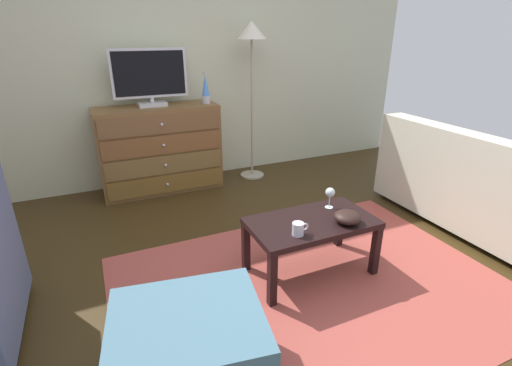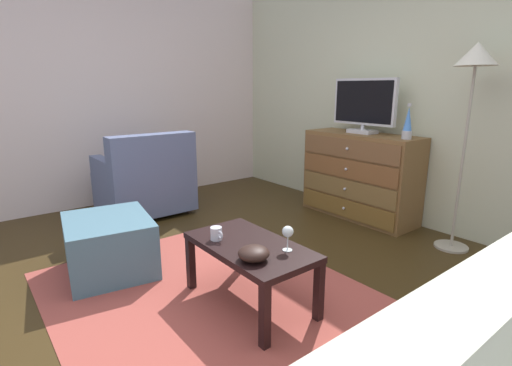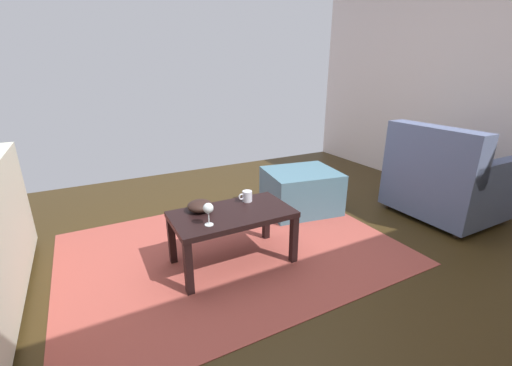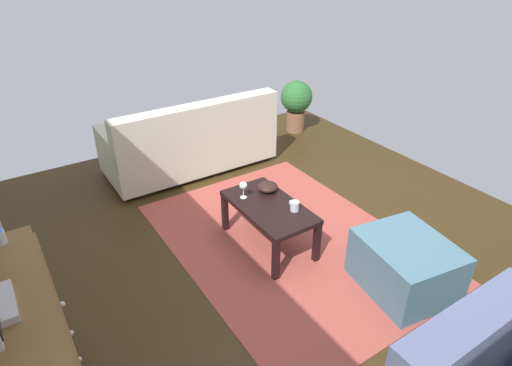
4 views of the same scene
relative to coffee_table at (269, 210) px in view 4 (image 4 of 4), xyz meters
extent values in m
cube|color=#382912|center=(-0.27, 0.03, -0.38)|extent=(5.79, 5.02, 0.05)
cube|color=#A5483E|center=(-0.07, -0.17, -0.36)|extent=(2.60, 1.90, 0.01)
cube|color=brown|center=(-0.65, 1.76, -0.01)|extent=(1.19, 0.02, 0.19)
sphere|color=silver|center=(-0.65, 1.75, -0.01)|extent=(0.03, 0.03, 0.03)
cube|color=brown|center=(-0.65, 1.76, 0.20)|extent=(1.19, 0.02, 0.19)
sphere|color=silver|center=(-0.65, 1.75, 0.20)|extent=(0.03, 0.03, 0.03)
cube|color=brown|center=(-0.65, 1.76, 0.41)|extent=(1.19, 0.02, 0.19)
sphere|color=silver|center=(-0.65, 1.75, 0.41)|extent=(0.03, 0.03, 0.03)
cube|color=black|center=(-0.41, 0.21, -0.17)|extent=(0.05, 0.05, 0.38)
cube|color=black|center=(0.41, 0.21, -0.17)|extent=(0.05, 0.05, 0.38)
cube|color=black|center=(-0.41, -0.21, -0.17)|extent=(0.05, 0.05, 0.38)
cube|color=black|center=(0.41, -0.21, -0.17)|extent=(0.05, 0.05, 0.38)
cube|color=black|center=(0.00, 0.00, 0.04)|extent=(0.87, 0.48, 0.04)
cylinder|color=silver|center=(0.22, 0.12, 0.06)|extent=(0.06, 0.06, 0.00)
cylinder|color=silver|center=(0.22, 0.12, 0.11)|extent=(0.01, 0.01, 0.09)
sphere|color=silver|center=(0.22, 0.12, 0.18)|extent=(0.07, 0.07, 0.07)
cylinder|color=silver|center=(-0.19, -0.13, 0.10)|extent=(0.08, 0.08, 0.08)
torus|color=silver|center=(-0.14, -0.13, 0.10)|extent=(0.05, 0.01, 0.05)
ellipsoid|color=black|center=(0.20, -0.12, 0.10)|extent=(0.18, 0.18, 0.08)
cylinder|color=#332319|center=(2.12, -0.97, -0.33)|extent=(0.05, 0.05, 0.05)
cylinder|color=#332319|center=(2.12, 0.80, -0.33)|extent=(0.05, 0.05, 0.05)
cylinder|color=#332319|center=(1.43, -0.97, -0.33)|extent=(0.05, 0.05, 0.05)
cylinder|color=#332319|center=(1.43, 0.80, -0.33)|extent=(0.05, 0.05, 0.05)
cube|color=beige|center=(1.77, -0.08, -0.13)|extent=(0.85, 1.93, 0.36)
cube|color=beige|center=(1.45, -0.08, 0.28)|extent=(0.20, 1.93, 0.47)
cube|color=beige|center=(1.77, -0.99, 0.15)|extent=(0.81, 0.12, 0.20)
cube|color=beige|center=(1.77, 0.82, 0.15)|extent=(0.81, 0.12, 0.20)
cylinder|color=#586955|center=(2.05, -0.04, 0.13)|extent=(0.16, 0.40, 0.16)
cube|color=slate|center=(-1.92, 0.20, 0.33)|extent=(0.20, 0.91, 0.47)
cube|color=slate|center=(-1.03, -0.57, -0.15)|extent=(0.79, 0.70, 0.42)
cylinder|color=#A59E8C|center=(0.40, 1.94, -0.35)|extent=(0.28, 0.28, 0.02)
cylinder|color=brown|center=(1.97, -1.83, -0.22)|extent=(0.26, 0.26, 0.28)
sphere|color=#2D6B33|center=(1.97, -1.83, 0.14)|extent=(0.44, 0.44, 0.44)
camera|label=1|loc=(-1.28, -1.90, 1.26)|focal=25.98mm
camera|label=2|loc=(1.79, -1.35, 1.02)|focal=26.63mm
camera|label=3|loc=(0.88, 2.02, 1.05)|focal=23.09mm
camera|label=4|loc=(-2.53, 1.79, 2.04)|focal=30.06mm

